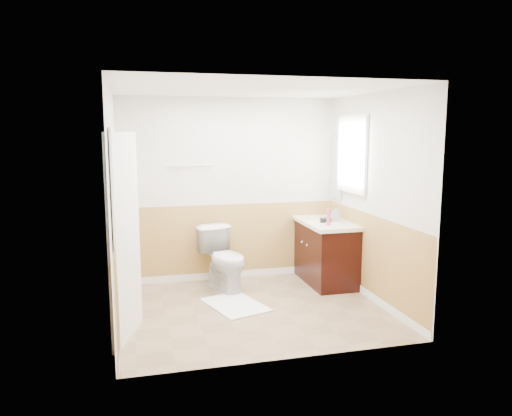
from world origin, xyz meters
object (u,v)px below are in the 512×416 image
object	(u,v)px
toilet	(225,259)
lotion_bottle	(328,217)
soap_dispenser	(336,214)
vanity_cabinet	(325,253)
bath_mat	(235,305)

from	to	relation	value
toilet	lotion_bottle	bearing A→B (deg)	-32.46
soap_dispenser	lotion_bottle	bearing A→B (deg)	-128.57
vanity_cabinet	lotion_bottle	world-z (taller)	lotion_bottle
bath_mat	vanity_cabinet	distance (m)	1.57
bath_mat	vanity_cabinet	size ratio (longest dim) A/B	0.73
lotion_bottle	toilet	bearing A→B (deg)	164.89
lotion_bottle	bath_mat	bearing A→B (deg)	-166.78
vanity_cabinet	soap_dispenser	distance (m)	0.56
vanity_cabinet	soap_dispenser	bearing A→B (deg)	-22.81
bath_mat	soap_dispenser	world-z (taller)	soap_dispenser
toilet	bath_mat	distance (m)	0.76
vanity_cabinet	lotion_bottle	distance (m)	0.66
lotion_bottle	vanity_cabinet	bearing A→B (deg)	72.96
toilet	lotion_bottle	xyz separation A→B (m)	(1.29, -0.35, 0.56)
vanity_cabinet	lotion_bottle	size ratio (longest dim) A/B	5.00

